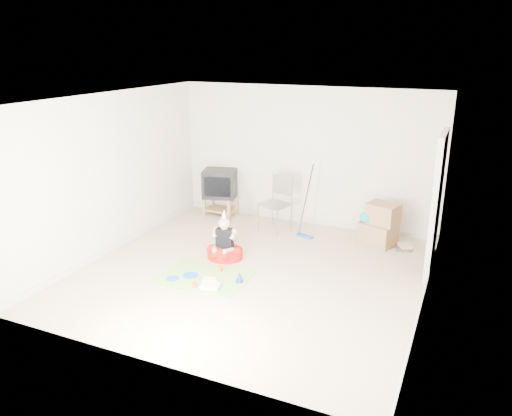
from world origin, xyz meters
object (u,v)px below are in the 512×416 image
at_px(crt_tv, 220,183).
at_px(birthday_cake, 211,287).
at_px(tv_stand, 220,204).
at_px(cardboard_boxes, 379,225).
at_px(folding_chair, 275,204).
at_px(seated_woman, 225,248).

bearing_deg(crt_tv, birthday_cake, -81.18).
height_order(tv_stand, cardboard_boxes, cardboard_boxes).
distance_m(crt_tv, folding_chair, 1.41).
height_order(crt_tv, cardboard_boxes, crt_tv).
height_order(crt_tv, birthday_cake, crt_tv).
distance_m(folding_chair, cardboard_boxes, 1.90).
xyz_separation_m(cardboard_boxes, seated_woman, (-2.16, -1.62, -0.17)).
height_order(folding_chair, seated_woman, folding_chair).
bearing_deg(tv_stand, folding_chair, -16.39).
height_order(crt_tv, folding_chair, folding_chair).
bearing_deg(seated_woman, cardboard_boxes, 36.83).
distance_m(tv_stand, folding_chair, 1.42).
bearing_deg(crt_tv, seated_woman, -76.84).
relative_size(seated_woman, birthday_cake, 2.81).
height_order(cardboard_boxes, birthday_cake, cardboard_boxes).
bearing_deg(folding_chair, birthday_cake, -89.17).
bearing_deg(tv_stand, cardboard_boxes, -4.66).
bearing_deg(tv_stand, crt_tv, 180.00).
relative_size(folding_chair, cardboard_boxes, 1.44).
relative_size(crt_tv, seated_woman, 0.76).
relative_size(tv_stand, folding_chair, 0.60).
xyz_separation_m(folding_chair, seated_woman, (-0.27, -1.48, -0.33)).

